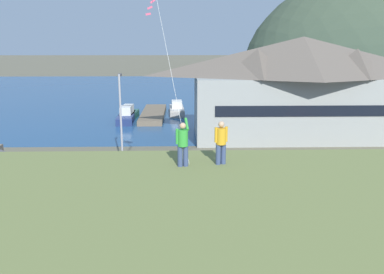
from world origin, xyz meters
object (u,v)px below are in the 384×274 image
object	(u,v)px
parked_car_mid_row_near	(49,174)
person_kite_flyer	(183,143)
moored_boat_inner_slip	(129,114)
parked_car_mid_row_center	(156,169)
harbor_lodge	(301,85)
parked_car_front_row_silver	(95,207)
parked_car_lone_by_shed	(298,211)
moored_boat_outer_mooring	(177,110)
moored_boat_wharfside	(126,117)
parked_car_corner_spot	(25,201)
wharf_dock	(153,114)
parking_light_pole	(121,116)
parked_car_front_row_end	(320,170)
parked_car_back_row_right	(192,199)
person_companion	(221,141)

from	to	relation	value
parked_car_mid_row_near	person_kite_flyer	xyz separation A→B (m)	(9.82, -12.81, 5.67)
moored_boat_inner_slip	parked_car_mid_row_center	world-z (taller)	moored_boat_inner_slip
harbor_lodge	parked_car_front_row_silver	world-z (taller)	harbor_lodge
moored_boat_inner_slip	parked_car_front_row_silver	distance (m)	31.98
parked_car_lone_by_shed	moored_boat_outer_mooring	bearing A→B (deg)	101.50
moored_boat_wharfside	parked_car_corner_spot	distance (m)	29.40
wharf_dock	parked_car_front_row_silver	distance (m)	34.11
moored_boat_inner_slip	parking_light_pole	bearing A→B (deg)	-83.86
parked_car_lone_by_shed	parked_car_front_row_end	bearing A→B (deg)	62.21
moored_boat_wharfside	parked_car_front_row_end	xyz separation A→B (m)	(18.00, -23.96, 0.34)
parked_car_back_row_right	wharf_dock	bearing A→B (deg)	98.14
parked_car_mid_row_near	parked_car_front_row_silver	size ratio (longest dim) A/B	1.00
harbor_lodge	wharf_dock	xyz separation A→B (m)	(-17.35, 12.70, -5.54)
parked_car_lone_by_shed	parked_car_front_row_silver	size ratio (longest dim) A/B	1.02
parking_light_pole	person_companion	size ratio (longest dim) A/B	4.55
parked_car_front_row_end	moored_boat_outer_mooring	bearing A→B (deg)	111.09
wharf_dock	moored_boat_inner_slip	size ratio (longest dim) A/B	2.45
parked_car_corner_spot	parked_car_lone_by_shed	world-z (taller)	same
parked_car_mid_row_center	parked_car_lone_by_shed	bearing A→B (deg)	-42.33
parked_car_mid_row_center	person_kite_flyer	distance (m)	15.13
parked_car_corner_spot	parked_car_front_row_end	size ratio (longest dim) A/B	1.02
parked_car_back_row_right	parked_car_front_row_silver	bearing A→B (deg)	-169.75
parked_car_lone_by_shed	wharf_dock	bearing A→B (deg)	107.17
wharf_dock	parked_car_mid_row_center	world-z (taller)	parked_car_mid_row_center
parking_light_pole	parked_car_mid_row_near	bearing A→B (deg)	-139.11
wharf_dock	person_kite_flyer	xyz separation A→B (m)	(4.19, -40.93, 6.39)
moored_boat_outer_mooring	parked_car_front_row_silver	distance (m)	35.90
moored_boat_inner_slip	parking_light_pole	distance (m)	22.27
parked_car_mid_row_near	parked_car_lone_by_shed	size ratio (longest dim) A/B	0.99
harbor_lodge	moored_boat_inner_slip	size ratio (longest dim) A/B	4.39
wharf_dock	parking_light_pole	distance (m)	24.38
parked_car_front_row_silver	harbor_lodge	bearing A→B (deg)	49.40
parked_car_mid_row_near	person_kite_flyer	distance (m)	17.10
parked_car_front_row_end	parked_car_lone_by_shed	bearing A→B (deg)	-117.79
person_companion	moored_boat_outer_mooring	bearing A→B (deg)	93.14
moored_boat_wharfside	parked_car_back_row_right	xyz separation A→B (m)	(8.09, -29.37, 0.34)
moored_boat_outer_mooring	parked_car_front_row_silver	world-z (taller)	moored_boat_outer_mooring
moored_boat_inner_slip	parked_car_front_row_silver	bearing A→B (deg)	-86.03
moored_boat_wharfside	parked_car_lone_by_shed	xyz separation A→B (m)	(14.16, -31.25, 0.34)
person_companion	moored_boat_inner_slip	bearing A→B (deg)	103.01
parked_car_front_row_end	parked_car_mid_row_center	xyz separation A→B (m)	(-12.48, 0.59, 0.00)
parked_car_mid_row_near	parked_car_lone_by_shed	bearing A→B (deg)	-22.51
moored_boat_wharfside	parked_car_mid_row_center	size ratio (longest dim) A/B	1.53
wharf_dock	parked_car_lone_by_shed	world-z (taller)	parked_car_lone_by_shed
parked_car_back_row_right	parking_light_pole	world-z (taller)	parking_light_pole
harbor_lodge	parked_car_lone_by_shed	distance (m)	23.68
wharf_dock	person_kite_flyer	distance (m)	41.64
moored_boat_wharfside	parked_car_mid_row_center	world-z (taller)	moored_boat_wharfside
moored_boat_wharfside	parked_car_corner_spot	bearing A→B (deg)	-94.11
parking_light_pole	person_kite_flyer	bearing A→B (deg)	-73.43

